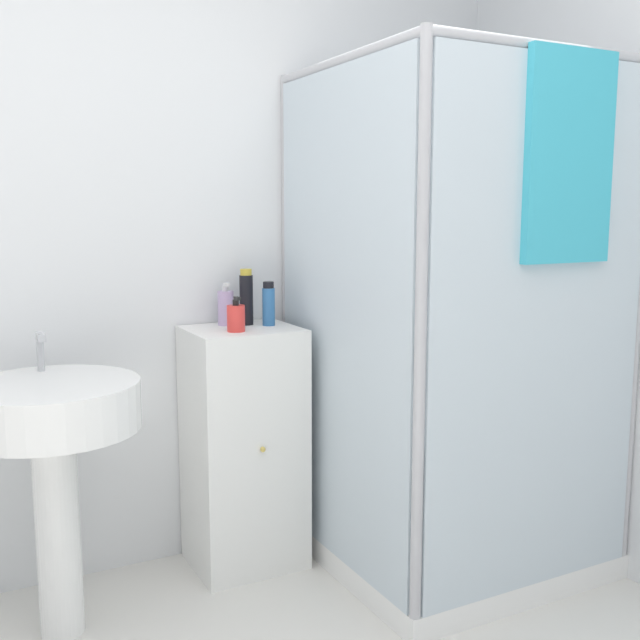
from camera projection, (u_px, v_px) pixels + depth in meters
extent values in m
cube|color=silver|center=(97.00, 238.00, 2.68)|extent=(6.40, 0.06, 2.50)
cube|color=white|center=(444.00, 542.00, 2.96)|extent=(0.96, 0.96, 0.09)
cylinder|color=#B2B2B7|center=(468.00, 301.00, 3.45)|extent=(0.04, 0.04, 1.86)
cylinder|color=#B2B2B7|center=(287.00, 314.00, 3.02)|extent=(0.04, 0.04, 1.86)
cylinder|color=#B2B2B7|center=(635.00, 330.00, 2.64)|extent=(0.04, 0.04, 1.86)
cylinder|color=#B2B2B7|center=(420.00, 353.00, 2.21)|extent=(0.04, 0.04, 1.86)
cylinder|color=#B2B2B7|center=(550.00, 47.00, 2.29)|extent=(0.92, 0.04, 0.04)
cylinder|color=#B2B2B7|center=(386.00, 89.00, 3.10)|extent=(0.92, 0.04, 0.04)
cylinder|color=#B2B2B7|center=(345.00, 59.00, 2.48)|extent=(0.04, 0.92, 0.04)
cylinder|color=#B2B2B7|center=(551.00, 81.00, 2.91)|extent=(0.04, 0.92, 0.04)
cube|color=silver|center=(540.00, 332.00, 2.41)|extent=(0.89, 0.01, 1.74)
cube|color=silver|center=(340.00, 323.00, 2.61)|extent=(0.01, 0.89, 1.74)
cylinder|color=#B7BABF|center=(436.00, 337.00, 3.31)|extent=(0.02, 0.02, 1.40)
cylinder|color=#B7BABF|center=(447.00, 172.00, 3.16)|extent=(0.07, 0.07, 0.04)
cube|color=#38ADC6|center=(570.00, 157.00, 2.34)|extent=(0.35, 0.03, 0.66)
cube|color=white|center=(244.00, 447.00, 2.83)|extent=(0.40, 0.35, 0.92)
sphere|color=gold|center=(263.00, 449.00, 2.66)|extent=(0.02, 0.02, 0.02)
cylinder|color=white|center=(58.00, 533.00, 2.37)|extent=(0.14, 0.14, 0.67)
cylinder|color=white|center=(51.00, 406.00, 2.31)|extent=(0.54, 0.54, 0.15)
cylinder|color=#B7BABF|center=(40.00, 352.00, 2.46)|extent=(0.02, 0.02, 0.13)
cube|color=#B7BABF|center=(41.00, 337.00, 2.42)|extent=(0.02, 0.07, 0.02)
cylinder|color=red|center=(236.00, 318.00, 2.68)|extent=(0.06, 0.06, 0.09)
cylinder|color=black|center=(236.00, 302.00, 2.67)|extent=(0.02, 0.02, 0.02)
cube|color=black|center=(237.00, 299.00, 2.66)|extent=(0.02, 0.04, 0.01)
cylinder|color=black|center=(246.00, 300.00, 2.83)|extent=(0.05, 0.05, 0.19)
cylinder|color=gold|center=(246.00, 272.00, 2.82)|extent=(0.04, 0.04, 0.02)
cylinder|color=#2D66A3|center=(269.00, 307.00, 2.82)|extent=(0.05, 0.05, 0.14)
cylinder|color=black|center=(268.00, 285.00, 2.80)|extent=(0.04, 0.04, 0.02)
cylinder|color=#B299C6|center=(226.00, 308.00, 2.83)|extent=(0.06, 0.06, 0.13)
cylinder|color=silver|center=(225.00, 288.00, 2.81)|extent=(0.02, 0.02, 0.02)
cube|color=silver|center=(227.00, 285.00, 2.80)|extent=(0.02, 0.03, 0.01)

